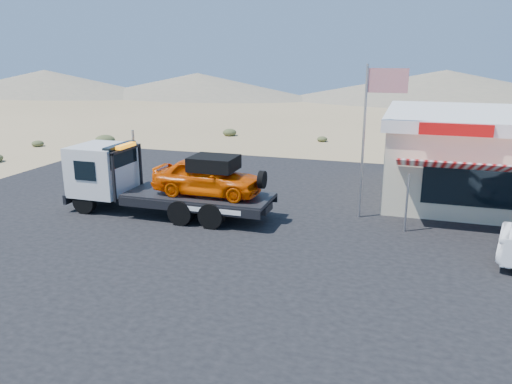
{
  "coord_description": "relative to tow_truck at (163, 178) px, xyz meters",
  "views": [
    {
      "loc": [
        6.56,
        -14.98,
        6.42
      ],
      "look_at": [
        1.21,
        1.75,
        1.5
      ],
      "focal_mm": 35.0,
      "sensor_mm": 36.0,
      "label": 1
    }
  ],
  "objects": [
    {
      "name": "flagpole",
      "position": [
        7.93,
        1.98,
        2.25
      ],
      "size": [
        1.55,
        0.1,
        6.0
      ],
      "color": "#99999E",
      "rests_on": "asphalt_lot"
    },
    {
      "name": "tow_truck",
      "position": [
        0.0,
        0.0,
        0.0
      ],
      "size": [
        8.41,
        2.49,
        2.81
      ],
      "color": "black",
      "rests_on": "asphalt_lot"
    },
    {
      "name": "asphalt_lot",
      "position": [
        4.99,
        0.48,
        -1.5
      ],
      "size": [
        32.0,
        24.0,
        0.02
      ],
      "primitive_type": "cube",
      "color": "black",
      "rests_on": "ground"
    },
    {
      "name": "jerky_store",
      "position": [
        13.49,
        6.45,
        0.48
      ],
      "size": [
        10.4,
        9.97,
        3.9
      ],
      "color": "beige",
      "rests_on": "asphalt_lot"
    },
    {
      "name": "desert_scrub",
      "position": [
        -11.16,
        7.19,
        -1.21
      ],
      "size": [
        21.9,
        30.75,
        0.77
      ],
      "color": "#404827",
      "rests_on": "ground"
    },
    {
      "name": "distant_hills",
      "position": [
        -6.78,
        52.62,
        0.37
      ],
      "size": [
        126.0,
        48.0,
        4.2
      ],
      "color": "#726B59",
      "rests_on": "ground"
    },
    {
      "name": "ground",
      "position": [
        2.99,
        -2.52,
        -1.51
      ],
      "size": [
        120.0,
        120.0,
        0.0
      ],
      "primitive_type": "plane",
      "color": "#927C53",
      "rests_on": "ground"
    }
  ]
}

